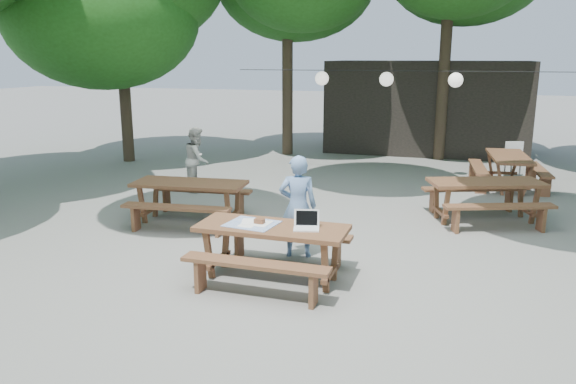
{
  "coord_description": "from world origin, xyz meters",
  "views": [
    {
      "loc": [
        1.71,
        -7.81,
        2.93
      ],
      "look_at": [
        -0.65,
        -0.4,
        1.05
      ],
      "focal_mm": 35.0,
      "sensor_mm": 36.0,
      "label": 1
    }
  ],
  "objects_px": {
    "main_picnic_table": "(272,252)",
    "second_person": "(197,159)",
    "plastic_chair": "(515,168)",
    "woman": "(298,206)",
    "picnic_table_nw": "(190,202)"
  },
  "relations": [
    {
      "from": "picnic_table_nw",
      "to": "woman",
      "type": "xyz_separation_m",
      "value": [
        2.35,
        -1.09,
        0.38
      ]
    },
    {
      "from": "plastic_chair",
      "to": "picnic_table_nw",
      "type": "bearing_deg",
      "value": -153.54
    },
    {
      "from": "picnic_table_nw",
      "to": "plastic_chair",
      "type": "height_order",
      "value": "plastic_chair"
    },
    {
      "from": "main_picnic_table",
      "to": "picnic_table_nw",
      "type": "bearing_deg",
      "value": 137.82
    },
    {
      "from": "woman",
      "to": "plastic_chair",
      "type": "xyz_separation_m",
      "value": [
        3.52,
        6.87,
        -0.51
      ]
    },
    {
      "from": "woman",
      "to": "plastic_chair",
      "type": "height_order",
      "value": "woman"
    },
    {
      "from": "picnic_table_nw",
      "to": "second_person",
      "type": "bearing_deg",
      "value": 107.71
    },
    {
      "from": "woman",
      "to": "second_person",
      "type": "relative_size",
      "value": 1.08
    },
    {
      "from": "main_picnic_table",
      "to": "plastic_chair",
      "type": "xyz_separation_m",
      "value": [
        3.58,
        7.85,
        -0.13
      ]
    },
    {
      "from": "main_picnic_table",
      "to": "plastic_chair",
      "type": "bearing_deg",
      "value": 65.47
    },
    {
      "from": "plastic_chair",
      "to": "woman",
      "type": "bearing_deg",
      "value": -135.23
    },
    {
      "from": "main_picnic_table",
      "to": "second_person",
      "type": "height_order",
      "value": "second_person"
    },
    {
      "from": "main_picnic_table",
      "to": "second_person",
      "type": "xyz_separation_m",
      "value": [
        -3.29,
        4.37,
        0.32
      ]
    },
    {
      "from": "main_picnic_table",
      "to": "second_person",
      "type": "bearing_deg",
      "value": 126.93
    },
    {
      "from": "plastic_chair",
      "to": "second_person",
      "type": "bearing_deg",
      "value": -171.25
    }
  ]
}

